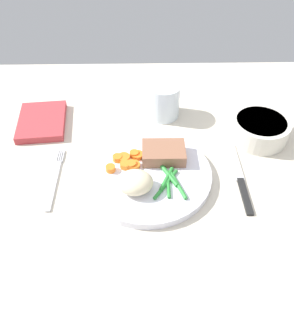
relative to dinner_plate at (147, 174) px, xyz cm
name	(u,v)px	position (x,y,z in cm)	size (l,w,h in cm)	color
dining_table	(132,176)	(-3.10, 1.39, -1.80)	(120.00, 90.00, 2.00)	beige
dinner_plate	(147,174)	(0.00, 0.00, 0.00)	(25.52, 25.52, 1.60)	white
meat_portion	(164,153)	(3.44, 4.02, 2.08)	(8.71, 6.28, 2.56)	#936047
mashed_potatoes	(135,182)	(-2.30, -4.59, 2.71)	(6.77, 5.81, 3.83)	beige
carrot_slices	(127,161)	(-3.98, 2.58, 1.33)	(7.42, 6.02, 1.21)	orange
green_beans	(170,181)	(4.25, -2.98, 1.18)	(6.39, 8.95, 0.85)	#2D8C38
fork	(55,179)	(-18.29, -0.26, -0.60)	(1.44, 16.60, 0.40)	silver
knife	(239,176)	(18.46, -0.29, -0.60)	(1.70, 20.50, 0.64)	black
water_glass	(163,103)	(4.26, 20.90, 2.61)	(7.64, 7.64, 8.04)	silver
salad_bowl	(260,128)	(25.07, 11.87, 1.88)	(12.70, 12.70, 4.75)	silver
napkin	(42,121)	(-24.29, 17.66, 0.04)	(10.56, 13.89, 1.67)	#B2383D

